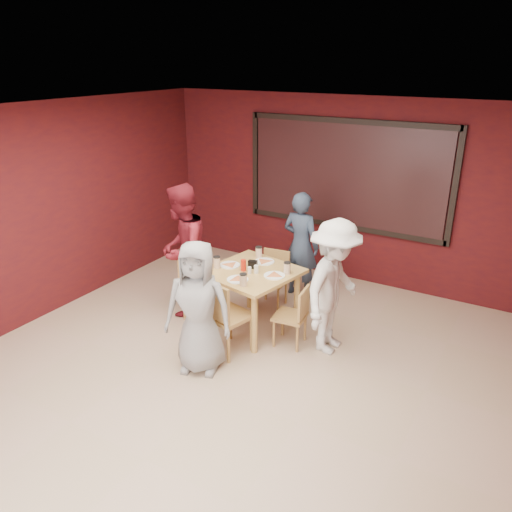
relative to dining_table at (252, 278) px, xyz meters
The scene contains 11 objects.
floor 1.56m from the dining_table, 74.60° to the right, with size 7.00×7.00×0.00m, color tan.
window_blinds 2.34m from the dining_table, 80.11° to the left, with size 3.00×0.02×1.50m, color black.
dining_table is the anchor object (origin of this frame).
chair_front 0.70m from the dining_table, 87.55° to the right, with size 0.56×0.56×0.96m.
chair_back 0.78m from the dining_table, 95.89° to the left, with size 0.43×0.43×0.80m.
chair_left 0.82m from the dining_table, behind, with size 0.46×0.46×0.91m.
chair_right 0.73m from the dining_table, ahead, with size 0.41×0.41×0.77m.
diner_front 1.06m from the dining_table, 92.14° to the right, with size 0.75×0.49×1.53m, color gray.
diner_back 1.21m from the dining_table, 85.07° to the left, with size 0.57×0.38×1.57m, color #303F56.
diner_left 1.07m from the dining_table, behind, with size 0.87×0.68×1.79m, color maroon.
diner_right 1.08m from the dining_table, ahead, with size 1.06×0.61×1.64m, color silver.
Camera 1 is at (2.58, -3.56, 3.31)m, focal length 35.00 mm.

